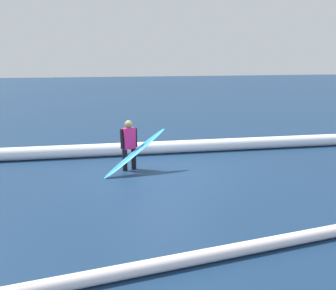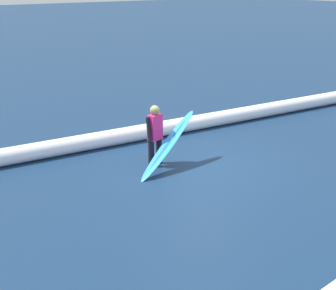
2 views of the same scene
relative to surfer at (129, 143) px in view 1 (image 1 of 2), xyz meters
name	(u,v)px [view 1 (image 1 of 2)]	position (x,y,z in m)	size (l,w,h in m)	color
ground_plane	(164,174)	(-0.84, 0.67, -0.80)	(139.74, 139.74, 0.00)	#152E4E
surfer	(129,143)	(0.00, 0.00, 0.00)	(0.50, 0.29, 1.43)	black
surfboard	(135,153)	(-0.10, 0.37, -0.21)	(1.93, 0.86, 1.20)	#268CE5
wave_crest_foreground	(159,148)	(-1.32, -1.68, -0.59)	(0.42, 0.42, 17.84)	white
wave_crest_midground	(203,256)	(-0.13, 5.45, -0.69)	(0.22, 0.22, 24.48)	white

